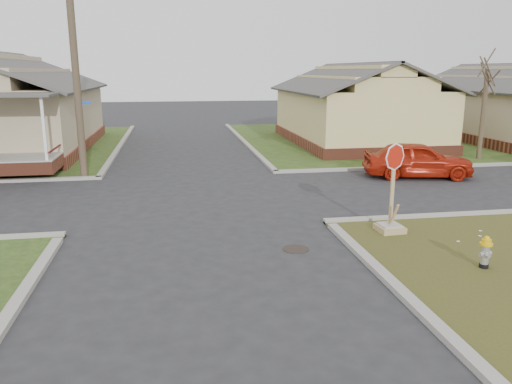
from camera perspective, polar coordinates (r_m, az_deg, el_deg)
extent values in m
plane|color=#252527|center=(12.36, -6.01, -6.32)|extent=(120.00, 120.00, 0.00)
cylinder|color=black|center=(12.21, 4.57, -6.52)|extent=(0.64, 0.64, 0.01)
cube|color=brown|center=(30.30, 11.16, 6.05)|extent=(7.20, 11.20, 0.60)
cube|color=#EED68C|center=(30.14, 11.30, 9.06)|extent=(7.00, 11.00, 2.60)
cube|color=brown|center=(35.09, 26.72, 5.87)|extent=(7.20, 11.20, 0.60)
cube|color=#C9B291|center=(34.95, 27.00, 8.46)|extent=(7.00, 11.00, 2.60)
cylinder|color=#403425|center=(20.80, -19.99, 13.71)|extent=(0.28, 0.28, 9.00)
cylinder|color=#403425|center=(26.34, 24.51, 8.01)|extent=(0.22, 0.22, 4.20)
cylinder|color=black|center=(12.02, 24.58, -7.65)|extent=(0.20, 0.20, 0.09)
cylinder|color=#B0B0B5|center=(11.94, 24.70, -6.52)|extent=(0.17, 0.17, 0.41)
sphere|color=#B0B0B5|center=(11.87, 24.80, -5.58)|extent=(0.17, 0.17, 0.17)
cylinder|color=#E2AD0B|center=(11.86, 24.82, -5.42)|extent=(0.27, 0.27, 0.05)
cylinder|color=#E2AD0B|center=(11.84, 24.85, -5.13)|extent=(0.20, 0.20, 0.09)
sphere|color=#E2AD0B|center=(11.83, 24.88, -4.88)|extent=(0.14, 0.14, 0.14)
cube|color=tan|center=(13.76, 15.03, -4.05)|extent=(0.66, 0.66, 0.16)
cube|color=#A8A39A|center=(13.73, 15.06, -3.65)|extent=(0.53, 0.53, 0.04)
cube|color=tan|center=(13.46, 15.33, 0.58)|extent=(0.10, 0.05, 2.23)
cylinder|color=#B2190B|center=(13.27, 15.63, 3.89)|extent=(0.60, 0.26, 0.64)
cylinder|color=white|center=(13.29, 15.60, 3.90)|extent=(0.68, 0.29, 0.72)
imported|color=#AB1E0C|center=(21.16, 17.99, 3.55)|extent=(4.52, 2.59, 1.45)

